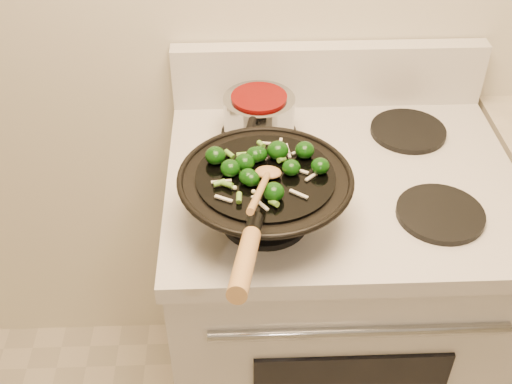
{
  "coord_description": "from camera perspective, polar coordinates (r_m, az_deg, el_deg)",
  "views": [
    {
      "loc": [
        -0.26,
        0.05,
        1.8
      ],
      "look_at": [
        -0.23,
        1.0,
        1.01
      ],
      "focal_mm": 45.0,
      "sensor_mm": 36.0,
      "label": 1
    }
  ],
  "objects": [
    {
      "name": "stove",
      "position": [
        1.75,
        6.39,
        -9.9
      ],
      "size": [
        0.78,
        0.67,
        1.08
      ],
      "color": "silver",
      "rests_on": "ground"
    },
    {
      "name": "wok",
      "position": [
        1.26,
        0.8,
        -0.25
      ],
      "size": [
        0.34,
        0.57,
        0.22
      ],
      "color": "black",
      "rests_on": "stove"
    },
    {
      "name": "stirfry",
      "position": [
        1.24,
        0.64,
        2.5
      ],
      "size": [
        0.24,
        0.22,
        0.04
      ],
      "color": "#0B3508",
      "rests_on": "wok"
    },
    {
      "name": "wooden_spoon",
      "position": [
        1.16,
        0.68,
        0.82
      ],
      "size": [
        0.08,
        0.23,
        0.09
      ],
      "color": "#AF7D45",
      "rests_on": "wok"
    },
    {
      "name": "saucepan",
      "position": [
        1.51,
        0.26,
        6.88
      ],
      "size": [
        0.17,
        0.27,
        0.1
      ],
      "color": "#969A9E",
      "rests_on": "stove"
    }
  ]
}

